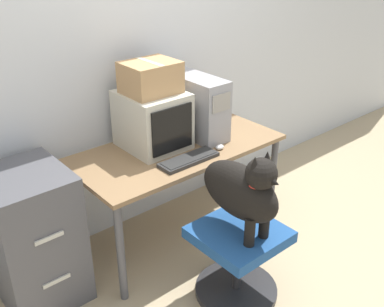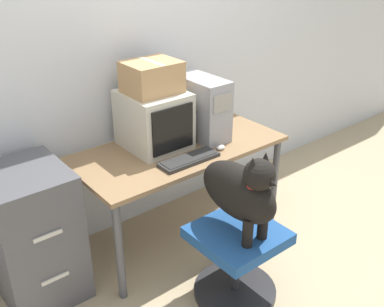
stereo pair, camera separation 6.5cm
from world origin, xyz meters
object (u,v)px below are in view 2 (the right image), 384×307
object	(u,v)px
keyboard	(189,159)
filing_cabinet	(33,235)
pc_tower	(198,106)
office_chair	(236,258)
cardboard_box	(152,77)
crt_monitor	(154,120)
dog	(241,190)

from	to	relation	value
keyboard	filing_cabinet	distance (m)	1.05
pc_tower	office_chair	distance (m)	1.09
keyboard	cardboard_box	xyz separation A→B (m)	(-0.04, 0.34, 0.47)
crt_monitor	dog	distance (m)	0.86
crt_monitor	office_chair	xyz separation A→B (m)	(0.00, -0.84, -0.64)
keyboard	cardboard_box	bearing A→B (deg)	96.50
dog	cardboard_box	xyz separation A→B (m)	(-0.00, 0.85, 0.45)
crt_monitor	filing_cabinet	bearing A→B (deg)	-177.03
office_chair	filing_cabinet	bearing A→B (deg)	139.75
pc_tower	dog	distance (m)	0.90
office_chair	dog	size ratio (longest dim) A/B	0.95
office_chair	dog	world-z (taller)	dog
dog	cardboard_box	size ratio (longest dim) A/B	1.61
pc_tower	filing_cabinet	distance (m)	1.38
crt_monitor	cardboard_box	distance (m)	0.29
keyboard	dog	world-z (taller)	dog
pc_tower	keyboard	xyz separation A→B (m)	(-0.31, -0.29, -0.20)
filing_cabinet	office_chair	bearing A→B (deg)	-40.25
keyboard	cardboard_box	size ratio (longest dim) A/B	1.22
dog	filing_cabinet	distance (m)	1.27
pc_tower	dog	size ratio (longest dim) A/B	0.93
pc_tower	filing_cabinet	size ratio (longest dim) A/B	0.59
crt_monitor	office_chair	distance (m)	1.05
pc_tower	office_chair	size ratio (longest dim) A/B	0.98
office_chair	dog	bearing A→B (deg)	-90.00
crt_monitor	pc_tower	world-z (taller)	pc_tower
pc_tower	filing_cabinet	xyz separation A→B (m)	(-1.28, -0.01, -0.51)
office_chair	cardboard_box	bearing A→B (deg)	90.22
crt_monitor	pc_tower	distance (m)	0.36
pc_tower	keyboard	world-z (taller)	pc_tower
office_chair	dog	distance (m)	0.48
crt_monitor	filing_cabinet	xyz separation A→B (m)	(-0.93, -0.05, -0.49)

